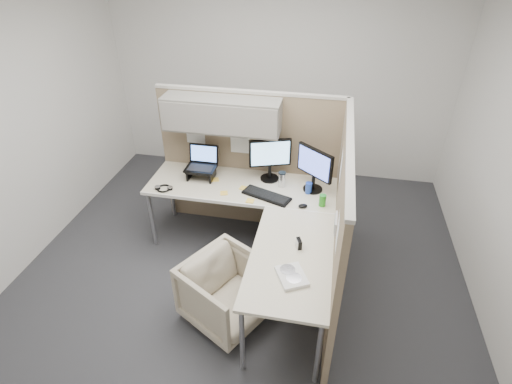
% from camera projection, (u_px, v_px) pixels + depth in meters
% --- Properties ---
extents(ground, '(4.50, 4.50, 0.00)m').
position_uv_depth(ground, '(242.00, 272.00, 4.14)').
color(ground, '#2D2D31').
rests_on(ground, ground).
extents(partition_back, '(2.00, 0.36, 1.63)m').
position_uv_depth(partition_back, '(238.00, 140.00, 4.26)').
color(partition_back, '#867258').
rests_on(partition_back, ground).
extents(partition_right, '(0.07, 2.03, 1.63)m').
position_uv_depth(partition_right, '(338.00, 224.00, 3.49)').
color(partition_right, '#867258').
rests_on(partition_right, ground).
extents(desk, '(2.00, 1.98, 0.73)m').
position_uv_depth(desk, '(256.00, 213.00, 3.85)').
color(desk, beige).
rests_on(desk, ground).
extents(office_chair, '(0.86, 0.88, 0.68)m').
position_uv_depth(office_chair, '(227.00, 289.00, 3.49)').
color(office_chair, '#BBB595').
rests_on(office_chair, ground).
extents(monitor_left, '(0.43, 0.20, 0.47)m').
position_uv_depth(monitor_left, '(270.00, 156.00, 4.15)').
color(monitor_left, black).
rests_on(monitor_left, desk).
extents(monitor_right, '(0.36, 0.30, 0.47)m').
position_uv_depth(monitor_right, '(315.00, 166.00, 3.97)').
color(monitor_right, black).
rests_on(monitor_right, desk).
extents(laptop_station, '(0.32, 0.27, 0.33)m').
position_uv_depth(laptop_station, '(202.00, 166.00, 4.27)').
color(laptop_station, black).
rests_on(laptop_station, desk).
extents(keyboard, '(0.52, 0.33, 0.02)m').
position_uv_depth(keyboard, '(266.00, 196.00, 4.01)').
color(keyboard, black).
rests_on(keyboard, desk).
extents(mouse, '(0.11, 0.09, 0.03)m').
position_uv_depth(mouse, '(303.00, 206.00, 3.85)').
color(mouse, black).
rests_on(mouse, desk).
extents(travel_mug, '(0.08, 0.08, 0.17)m').
position_uv_depth(travel_mug, '(282.00, 179.00, 4.13)').
color(travel_mug, silver).
rests_on(travel_mug, desk).
extents(soda_can_green, '(0.07, 0.07, 0.12)m').
position_uv_depth(soda_can_green, '(322.00, 200.00, 3.85)').
color(soda_can_green, '#268C1E').
rests_on(soda_can_green, desk).
extents(soda_can_silver, '(0.07, 0.07, 0.12)m').
position_uv_depth(soda_can_silver, '(309.00, 188.00, 4.04)').
color(soda_can_silver, '#1E3FA5').
rests_on(soda_can_silver, desk).
extents(sticky_note_a, '(0.10, 0.10, 0.01)m').
position_uv_depth(sticky_note_a, '(224.00, 193.00, 4.06)').
color(sticky_note_a, yellow).
rests_on(sticky_note_a, desk).
extents(sticky_note_b, '(0.08, 0.08, 0.01)m').
position_uv_depth(sticky_note_b, '(250.00, 201.00, 3.94)').
color(sticky_note_b, yellow).
rests_on(sticky_note_b, desk).
extents(sticky_note_c, '(0.10, 0.10, 0.01)m').
position_uv_depth(sticky_note_c, '(215.00, 180.00, 4.28)').
color(sticky_note_c, yellow).
rests_on(sticky_note_c, desk).
extents(sticky_note_d, '(0.09, 0.09, 0.01)m').
position_uv_depth(sticky_note_d, '(244.00, 188.00, 4.14)').
color(sticky_note_d, yellow).
rests_on(sticky_note_d, desk).
extents(headphones, '(0.19, 0.17, 0.03)m').
position_uv_depth(headphones, '(164.00, 188.00, 4.12)').
color(headphones, black).
rests_on(headphones, desk).
extents(paper_stack, '(0.29, 0.32, 0.03)m').
position_uv_depth(paper_stack, '(292.00, 276.00, 3.07)').
color(paper_stack, white).
rests_on(paper_stack, desk).
extents(desk_clock, '(0.06, 0.09, 0.08)m').
position_uv_depth(desk_clock, '(299.00, 244.00, 3.35)').
color(desk_clock, black).
rests_on(desk_clock, desk).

